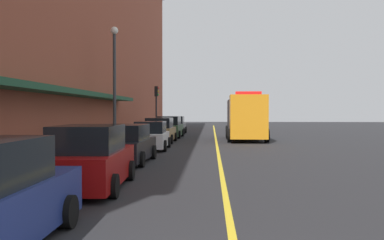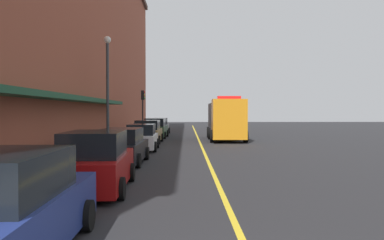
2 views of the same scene
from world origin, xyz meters
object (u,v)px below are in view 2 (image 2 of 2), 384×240
Objects in this scene: parking_meter_0 at (135,128)px; parked_car_1 at (96,163)px; parked_car_6 at (160,126)px; utility_truck at (226,120)px; parked_car_3 at (142,138)px; parked_car_4 at (148,132)px; parked_car_5 at (156,129)px; parked_car_0 at (6,210)px; parked_car_2 at (123,147)px; street_lamp_left at (108,80)px; parking_meter_2 at (99,140)px; traffic_light_near at (143,104)px.

parked_car_1 is at bearing -85.75° from parking_meter_0.
utility_truck reaches higher than parked_car_6.
parked_car_4 reaches higher than parked_car_3.
parked_car_5 is at bearing -111.93° from utility_truck.
parked_car_2 is at bearing -0.83° from parked_car_0.
parked_car_1 is at bearing -178.34° from parked_car_4.
street_lamp_left is at bearing 173.54° from parked_car_6.
parked_car_6 is 0.50× the size of utility_truck.
parked_car_0 reaches higher than parking_meter_2.
traffic_light_near reaches higher than parked_car_2.
street_lamp_left is at bearing -92.82° from traffic_light_near.
street_lamp_left is (-1.93, 6.01, 3.62)m from parked_car_2.
utility_truck is at bearing 5.57° from parking_meter_0.
parked_car_5 is 1.14× the size of parked_car_6.
parked_car_1 is 7.15m from parking_meter_2.
parked_car_0 reaches higher than parked_car_5.
parked_car_4 is (-0.15, 17.65, -0.04)m from parked_car_1.
utility_truck reaches higher than parked_car_3.
street_lamp_left is at bearing 96.80° from parking_meter_2.
parked_car_6 is (0.15, 23.08, 0.02)m from parked_car_2.
parking_meter_0 is 0.31× the size of traffic_light_near.
parked_car_2 reaches higher than parking_meter_0.
traffic_light_near is at bearing 0.93° from parked_car_1.
parked_car_4 is 3.15× the size of parking_meter_2.
parked_car_0 is 31.15m from traffic_light_near.
parked_car_5 is at bearing 65.87° from parking_meter_0.
parked_car_5 is at bearing -1.12° from parked_car_0.
parked_car_0 is at bearing -179.76° from parked_car_6.
traffic_light_near is (0.66, 13.42, -1.24)m from street_lamp_left.
parked_car_0 is 28.79m from parked_car_5.
traffic_light_near is (0.06, 18.45, 2.10)m from parking_meter_2.
street_lamp_left is 1.61× the size of traffic_light_near.
street_lamp_left is (-8.23, -8.60, 2.68)m from utility_truck.
parking_meter_2 is (-1.48, 6.99, 0.20)m from parked_car_1.
parked_car_6 is at bearing 1.13° from parked_car_2.
utility_truck reaches higher than parked_car_2.
street_lamp_left is at bearing -94.37° from parking_meter_0.
parked_car_2 is at bearing -22.57° from utility_truck.
street_lamp_left is (-2.10, -0.12, 3.63)m from parked_car_3.
parked_car_3 is 3.10× the size of parking_meter_0.
parked_car_3 is at bearing -1.36° from parked_car_0.
parking_meter_2 is 0.19× the size of street_lamp_left.
parked_car_6 is 0.60× the size of street_lamp_left.
utility_truck is (6.14, -2.57, 0.88)m from parked_car_5.
parked_car_4 reaches higher than parking_meter_2.
parked_car_0 is 0.59× the size of utility_truck.
traffic_light_near is (-1.27, 19.43, 2.37)m from parked_car_2.
parked_car_2 is 17.18m from parked_car_5.
parked_car_2 is 1.11× the size of parked_car_4.
parked_car_0 is 26.98m from utility_truck.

